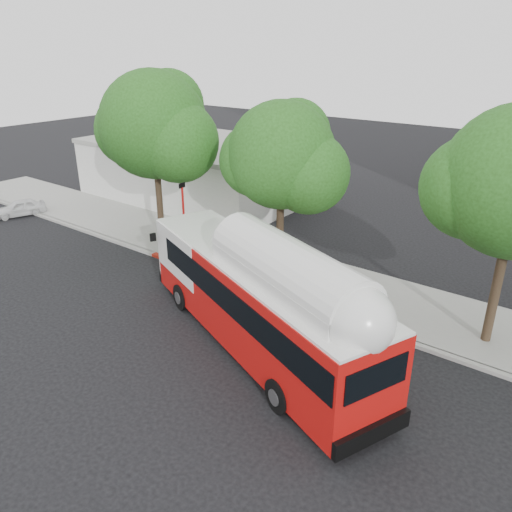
% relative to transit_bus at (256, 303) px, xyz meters
% --- Properties ---
extents(ground, '(120.00, 120.00, 0.00)m').
position_rel_transit_bus_xyz_m(ground, '(-1.97, -0.16, -1.91)').
color(ground, black).
rests_on(ground, ground).
extents(sidewalk, '(60.00, 5.00, 0.15)m').
position_rel_transit_bus_xyz_m(sidewalk, '(-1.97, 6.34, -1.83)').
color(sidewalk, gray).
rests_on(sidewalk, ground).
extents(curb_strip, '(60.00, 0.30, 0.15)m').
position_rel_transit_bus_xyz_m(curb_strip, '(-1.97, 3.74, -1.83)').
color(curb_strip, gray).
rests_on(curb_strip, ground).
extents(red_curb_segment, '(10.00, 0.32, 0.16)m').
position_rel_transit_bus_xyz_m(red_curb_segment, '(-4.97, 3.74, -1.83)').
color(red_curb_segment, '#9D1E11').
rests_on(red_curb_segment, ground).
extents(street_tree_left, '(6.67, 5.80, 9.74)m').
position_rel_transit_bus_xyz_m(street_tree_left, '(-10.50, 5.40, 4.70)').
color(street_tree_left, '#2D2116').
rests_on(street_tree_left, ground).
extents(street_tree_mid, '(5.75, 5.00, 8.62)m').
position_rel_transit_bus_xyz_m(street_tree_mid, '(-2.57, 5.90, 4.00)').
color(street_tree_mid, '#2D2116').
rests_on(street_tree_mid, ground).
extents(low_commercial_bldg, '(16.20, 10.20, 4.25)m').
position_rel_transit_bus_xyz_m(low_commercial_bldg, '(-15.97, 13.84, 0.25)').
color(low_commercial_bldg, silver).
rests_on(low_commercial_bldg, ground).
extents(transit_bus, '(13.68, 7.37, 4.08)m').
position_rel_transit_bus_xyz_m(transit_bus, '(0.00, 0.00, 0.00)').
color(transit_bus, red).
rests_on(transit_bus, ground).
extents(parked_car, '(3.53, 2.39, 1.12)m').
position_rel_transit_bus_xyz_m(parked_car, '(-22.50, 3.03, -1.35)').
color(parked_car, silver).
rests_on(parked_car, ground).
extents(signal_pole, '(0.12, 0.41, 4.32)m').
position_rel_transit_bus_xyz_m(signal_pole, '(-8.05, 4.34, 0.31)').
color(signal_pole, red).
rests_on(signal_pole, ground).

